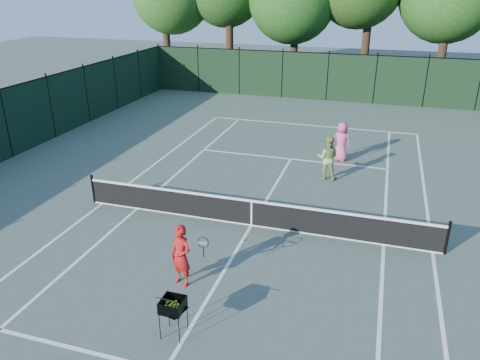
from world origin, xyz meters
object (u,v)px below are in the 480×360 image
(coach, at_px, (181,256))
(player_pink, at_px, (341,142))
(loose_ball_midcourt, at_px, (243,240))
(ball_hopper, at_px, (173,305))
(player_green, at_px, (328,158))

(coach, distance_m, player_pink, 10.86)
(coach, xyz_separation_m, loose_ball_midcourt, (0.89, 2.51, -0.81))
(coach, relative_size, ball_hopper, 1.77)
(player_pink, height_order, loose_ball_midcourt, player_pink)
(coach, bearing_deg, player_green, 91.50)
(player_pink, bearing_deg, ball_hopper, 99.32)
(loose_ball_midcourt, bearing_deg, player_green, 72.90)
(player_pink, relative_size, loose_ball_midcourt, 25.18)
(coach, relative_size, loose_ball_midcourt, 24.74)
(player_pink, distance_m, ball_hopper, 12.50)
(ball_hopper, height_order, loose_ball_midcourt, ball_hopper)
(coach, height_order, player_green, player_green)
(loose_ball_midcourt, bearing_deg, ball_hopper, -93.81)
(player_green, height_order, ball_hopper, player_green)
(player_green, bearing_deg, player_pink, -99.09)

